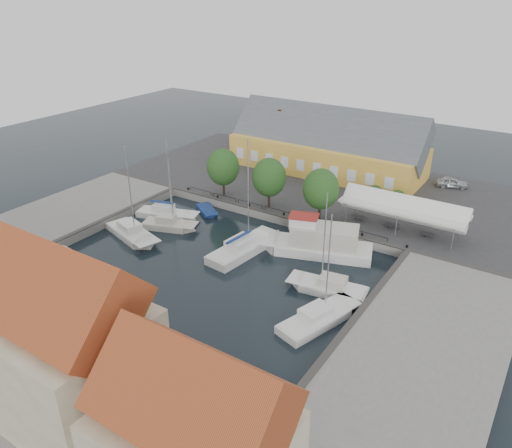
{
  "coord_description": "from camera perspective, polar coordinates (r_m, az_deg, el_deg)",
  "views": [
    {
      "loc": [
        28.02,
        -36.84,
        26.11
      ],
      "look_at": [
        0.0,
        6.0,
        1.5
      ],
      "focal_mm": 35.0,
      "sensor_mm": 36.0,
      "label": 1
    }
  ],
  "objects": [
    {
      "name": "warehouse",
      "position": [
        75.22,
        7.78,
        8.69
      ],
      "size": [
        28.56,
        14.0,
        9.55
      ],
      "color": "gold",
      "rests_on": "north_quay"
    },
    {
      "name": "south_bank",
      "position": [
        41.13,
        -21.85,
        -15.07
      ],
      "size": [
        56.0,
        14.0,
        1.0
      ],
      "primitive_type": "cube",
      "color": "slate",
      "rests_on": "ground"
    },
    {
      "name": "east_boat_c",
      "position": [
        43.66,
        7.07,
        -10.85
      ],
      "size": [
        4.91,
        8.51,
        10.55
      ],
      "color": "silver",
      "rests_on": "ground"
    },
    {
      "name": "west_boat_b",
      "position": [
        60.02,
        -9.95,
        -0.25
      ],
      "size": [
        6.88,
        4.32,
        9.27
      ],
      "color": "#B8B3A5",
      "rests_on": "ground"
    },
    {
      "name": "ground",
      "position": [
        53.14,
        -3.55,
        -3.81
      ],
      "size": [
        140.0,
        140.0,
        0.0
      ],
      "primitive_type": "plane",
      "color": "black",
      "rests_on": "ground"
    },
    {
      "name": "east_boat_b",
      "position": [
        47.76,
        8.34,
        -7.39
      ],
      "size": [
        7.87,
        3.53,
        10.52
      ],
      "color": "silver",
      "rests_on": "ground"
    },
    {
      "name": "quay_trees",
      "position": [
        61.13,
        1.52,
        5.35
      ],
      "size": [
        18.2,
        4.2,
        6.3
      ],
      "color": "black",
      "rests_on": "north_quay"
    },
    {
      "name": "west_quay",
      "position": [
        66.12,
        -20.17,
        1.23
      ],
      "size": [
        12.0,
        24.0,
        1.0
      ],
      "primitive_type": "cube",
      "color": "slate",
      "rests_on": "ground"
    },
    {
      "name": "west_boat_c",
      "position": [
        58.93,
        -14.0,
        -1.16
      ],
      "size": [
        8.82,
        5.0,
        11.47
      ],
      "color": "silver",
      "rests_on": "ground"
    },
    {
      "name": "launch_nw",
      "position": [
        63.69,
        -5.61,
        1.44
      ],
      "size": [
        4.52,
        3.84,
        0.88
      ],
      "color": "navy",
      "rests_on": "ground"
    },
    {
      "name": "north_quay",
      "position": [
        70.86,
        7.57,
        4.26
      ],
      "size": [
        56.0,
        26.0,
        1.0
      ],
      "primitive_type": "cube",
      "color": "#2D2D30",
      "rests_on": "ground"
    },
    {
      "name": "launch_sw",
      "position": [
        55.9,
        -20.57,
        -3.86
      ],
      "size": [
        5.86,
        2.61,
        0.98
      ],
      "color": "silver",
      "rests_on": "ground"
    },
    {
      "name": "townhouses",
      "position": [
        35.74,
        -24.28,
        -11.56
      ],
      "size": [
        36.3,
        8.5,
        12.0
      ],
      "color": "beige",
      "rests_on": "south_bank"
    },
    {
      "name": "west_boat_a",
      "position": [
        63.0,
        -10.22,
        1.03
      ],
      "size": [
        8.09,
        4.51,
        10.55
      ],
      "color": "silver",
      "rests_on": "ground"
    },
    {
      "name": "car_silver",
      "position": [
        73.45,
        21.49,
        4.45
      ],
      "size": [
        4.56,
        3.05,
        1.44
      ],
      "primitive_type": "imported",
      "rotation": [
        0.0,
        0.0,
        1.92
      ],
      "color": "#A4A8AC",
      "rests_on": "north_quay"
    },
    {
      "name": "car_red",
      "position": [
        71.57,
        1.59,
        5.68
      ],
      "size": [
        2.25,
        4.12,
        1.29
      ],
      "primitive_type": "imported",
      "rotation": [
        0.0,
        0.0,
        0.24
      ],
      "color": "#581614",
      "rests_on": "north_quay"
    },
    {
      "name": "quay_edge_fittings",
      "position": [
        56.04,
        -0.68,
        -0.87
      ],
      "size": [
        56.0,
        24.72,
        0.4
      ],
      "color": "#383533",
      "rests_on": "north_quay"
    },
    {
      "name": "center_sailboat",
      "position": [
        53.75,
        -1.52,
        -2.95
      ],
      "size": [
        3.87,
        9.86,
        13.12
      ],
      "color": "silver",
      "rests_on": "ground"
    },
    {
      "name": "east_quay",
      "position": [
        43.65,
        19.18,
        -11.92
      ],
      "size": [
        12.0,
        24.0,
        1.0
      ],
      "primitive_type": "cube",
      "color": "slate",
      "rests_on": "ground"
    },
    {
      "name": "trawler",
      "position": [
        53.83,
        7.12,
        -2.32
      ],
      "size": [
        12.97,
        7.5,
        5.0
      ],
      "color": "silver",
      "rests_on": "ground"
    },
    {
      "name": "tent_canopy",
      "position": [
        57.75,
        16.47,
        1.72
      ],
      "size": [
        14.0,
        4.0,
        2.83
      ],
      "color": "white",
      "rests_on": "north_quay"
    }
  ]
}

